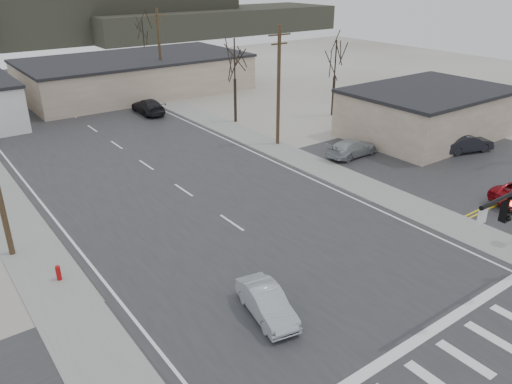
{
  "coord_description": "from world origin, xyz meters",
  "views": [
    {
      "loc": [
        -14.61,
        -14.35,
        14.06
      ],
      "look_at": [
        0.48,
        6.19,
        2.6
      ],
      "focal_mm": 35.0,
      "sensor_mm": 36.0,
      "label": 1
    }
  ],
  "objects_px": {
    "car_far_a": "(148,106)",
    "car_parked_dark_a": "(424,144)",
    "fire_hydrant": "(58,273)",
    "sedan_crossing": "(267,303)",
    "car_parked_silver": "(352,148)",
    "car_parked_dark_b": "(466,143)"
  },
  "relations": [
    {
      "from": "sedan_crossing",
      "to": "car_parked_dark_a",
      "type": "bearing_deg",
      "value": 32.61
    },
    {
      "from": "fire_hydrant",
      "to": "car_parked_silver",
      "type": "height_order",
      "value": "car_parked_silver"
    },
    {
      "from": "fire_hydrant",
      "to": "car_parked_dark_a",
      "type": "relative_size",
      "value": 0.23
    },
    {
      "from": "fire_hydrant",
      "to": "sedan_crossing",
      "type": "height_order",
      "value": "sedan_crossing"
    },
    {
      "from": "car_far_a",
      "to": "car_parked_silver",
      "type": "xyz_separation_m",
      "value": [
        7.71,
        -21.87,
        -0.08
      ]
    },
    {
      "from": "fire_hydrant",
      "to": "sedan_crossing",
      "type": "bearing_deg",
      "value": -51.33
    },
    {
      "from": "fire_hydrant",
      "to": "car_far_a",
      "type": "relative_size",
      "value": 0.17
    },
    {
      "from": "fire_hydrant",
      "to": "car_parked_dark_b",
      "type": "relative_size",
      "value": 0.19
    },
    {
      "from": "car_far_a",
      "to": "car_parked_dark_a",
      "type": "height_order",
      "value": "car_far_a"
    },
    {
      "from": "sedan_crossing",
      "to": "car_far_a",
      "type": "bearing_deg",
      "value": 84.14
    },
    {
      "from": "car_parked_dark_a",
      "to": "sedan_crossing",
      "type": "bearing_deg",
      "value": 134.19
    },
    {
      "from": "fire_hydrant",
      "to": "car_parked_dark_b",
      "type": "height_order",
      "value": "car_parked_dark_b"
    },
    {
      "from": "fire_hydrant",
      "to": "car_parked_silver",
      "type": "bearing_deg",
      "value": 9.16
    },
    {
      "from": "sedan_crossing",
      "to": "car_parked_silver",
      "type": "height_order",
      "value": "car_parked_silver"
    },
    {
      "from": "car_far_a",
      "to": "sedan_crossing",
      "type": "bearing_deg",
      "value": 75.33
    },
    {
      "from": "car_far_a",
      "to": "car_parked_silver",
      "type": "height_order",
      "value": "car_far_a"
    },
    {
      "from": "sedan_crossing",
      "to": "car_parked_dark_a",
      "type": "xyz_separation_m",
      "value": [
        23.67,
        9.35,
        -0.01
      ]
    },
    {
      "from": "fire_hydrant",
      "to": "car_parked_dark_a",
      "type": "bearing_deg",
      "value": 2.17
    },
    {
      "from": "car_parked_dark_a",
      "to": "car_parked_silver",
      "type": "height_order",
      "value": "car_parked_silver"
    },
    {
      "from": "car_parked_dark_b",
      "to": "car_parked_dark_a",
      "type": "bearing_deg",
      "value": 70.87
    },
    {
      "from": "sedan_crossing",
      "to": "car_parked_dark_b",
      "type": "bearing_deg",
      "value": 26.45
    },
    {
      "from": "car_parked_dark_b",
      "to": "sedan_crossing",
      "type": "bearing_deg",
      "value": 122.66
    }
  ]
}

